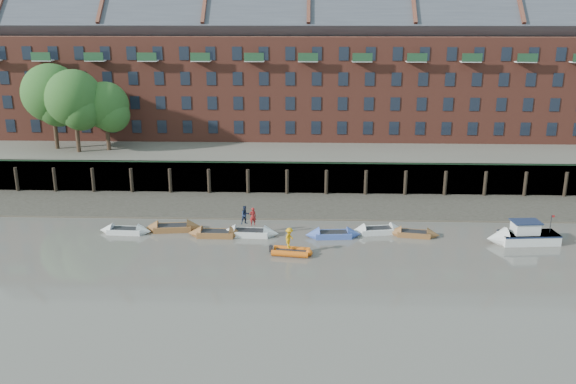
{
  "coord_description": "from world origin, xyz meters",
  "views": [
    {
      "loc": [
        0.12,
        -37.85,
        18.27
      ],
      "look_at": [
        -1.57,
        12.0,
        3.2
      ],
      "focal_mm": 38.0,
      "sensor_mm": 36.0,
      "label": 1
    }
  ],
  "objects_px": {
    "rowboat_4": "(333,234)",
    "rowboat_6": "(414,234)",
    "person_rower_a": "(253,216)",
    "rowboat_2": "(216,234)",
    "rowboat_0": "(125,231)",
    "rowboat_1": "(173,228)",
    "person_rib_crew": "(289,238)",
    "motor_launch": "(517,236)",
    "rib_tender": "(293,252)",
    "rowboat_3": "(250,233)",
    "person_rower_b": "(245,215)",
    "rowboat_5": "(378,230)"
  },
  "relations": [
    {
      "from": "person_rower_a",
      "to": "person_rower_b",
      "type": "xyz_separation_m",
      "value": [
        -0.66,
        0.31,
        0.01
      ]
    },
    {
      "from": "person_rib_crew",
      "to": "rowboat_4",
      "type": "bearing_deg",
      "value": -19.92
    },
    {
      "from": "rowboat_4",
      "to": "person_rower_b",
      "type": "height_order",
      "value": "person_rower_b"
    },
    {
      "from": "rowboat_3",
      "to": "person_rib_crew",
      "type": "height_order",
      "value": "person_rib_crew"
    },
    {
      "from": "rowboat_2",
      "to": "person_rower_b",
      "type": "relative_size",
      "value": 3.0
    },
    {
      "from": "rowboat_3",
      "to": "person_rib_crew",
      "type": "bearing_deg",
      "value": -45.24
    },
    {
      "from": "rowboat_0",
      "to": "person_rib_crew",
      "type": "xyz_separation_m",
      "value": [
        14.03,
        -4.06,
        1.09
      ]
    },
    {
      "from": "person_rower_a",
      "to": "rowboat_1",
      "type": "bearing_deg",
      "value": -26.93
    },
    {
      "from": "rowboat_0",
      "to": "rowboat_3",
      "type": "distance_m",
      "value": 10.6
    },
    {
      "from": "person_rower_a",
      "to": "rowboat_2",
      "type": "bearing_deg",
      "value": -15.02
    },
    {
      "from": "rowboat_3",
      "to": "motor_launch",
      "type": "distance_m",
      "value": 21.86
    },
    {
      "from": "rowboat_2",
      "to": "motor_launch",
      "type": "xyz_separation_m",
      "value": [
        24.65,
        -0.68,
        0.37
      ]
    },
    {
      "from": "rowboat_0",
      "to": "person_rower_a",
      "type": "relative_size",
      "value": 2.89
    },
    {
      "from": "rowboat_5",
      "to": "rib_tender",
      "type": "distance_m",
      "value": 8.62
    },
    {
      "from": "rowboat_1",
      "to": "rowboat_6",
      "type": "xyz_separation_m",
      "value": [
        20.45,
        -0.62,
        -0.04
      ]
    },
    {
      "from": "rib_tender",
      "to": "rowboat_2",
      "type": "bearing_deg",
      "value": 158.66
    },
    {
      "from": "person_rower_b",
      "to": "rowboat_0",
      "type": "bearing_deg",
      "value": 150.13
    },
    {
      "from": "rowboat_0",
      "to": "rowboat_4",
      "type": "height_order",
      "value": "rowboat_4"
    },
    {
      "from": "rowboat_1",
      "to": "rowboat_2",
      "type": "relative_size",
      "value": 1.08
    },
    {
      "from": "rowboat_4",
      "to": "person_rower_a",
      "type": "relative_size",
      "value": 3.05
    },
    {
      "from": "rowboat_4",
      "to": "rib_tender",
      "type": "xyz_separation_m",
      "value": [
        -3.27,
        -3.82,
        -0.0
      ]
    },
    {
      "from": "rowboat_1",
      "to": "person_rib_crew",
      "type": "relative_size",
      "value": 3.13
    },
    {
      "from": "rowboat_1",
      "to": "rib_tender",
      "type": "height_order",
      "value": "rowboat_1"
    },
    {
      "from": "rowboat_1",
      "to": "rowboat_5",
      "type": "bearing_deg",
      "value": -7.81
    },
    {
      "from": "rib_tender",
      "to": "person_rib_crew",
      "type": "relative_size",
      "value": 1.96
    },
    {
      "from": "rib_tender",
      "to": "person_rower_b",
      "type": "xyz_separation_m",
      "value": [
        -4.08,
        4.2,
        1.5
      ]
    },
    {
      "from": "rowboat_2",
      "to": "rowboat_4",
      "type": "height_order",
      "value": "rowboat_2"
    },
    {
      "from": "person_rower_a",
      "to": "person_rower_b",
      "type": "bearing_deg",
      "value": -43.86
    },
    {
      "from": "person_rib_crew",
      "to": "rib_tender",
      "type": "bearing_deg",
      "value": -89.63
    },
    {
      "from": "person_rower_a",
      "to": "person_rib_crew",
      "type": "distance_m",
      "value": 4.94
    },
    {
      "from": "rowboat_1",
      "to": "rowboat_6",
      "type": "height_order",
      "value": "rowboat_1"
    },
    {
      "from": "rowboat_4",
      "to": "person_rower_b",
      "type": "bearing_deg",
      "value": 172.51
    },
    {
      "from": "rowboat_4",
      "to": "rowboat_6",
      "type": "xyz_separation_m",
      "value": [
        6.76,
        0.49,
        -0.02
      ]
    },
    {
      "from": "rowboat_2",
      "to": "person_rib_crew",
      "type": "bearing_deg",
      "value": -29.1
    },
    {
      "from": "rowboat_5",
      "to": "rowboat_0",
      "type": "bearing_deg",
      "value": 172.34
    },
    {
      "from": "rowboat_4",
      "to": "rowboat_6",
      "type": "height_order",
      "value": "rowboat_4"
    },
    {
      "from": "rowboat_0",
      "to": "rowboat_6",
      "type": "bearing_deg",
      "value": 3.02
    },
    {
      "from": "rowboat_3",
      "to": "rowboat_5",
      "type": "xyz_separation_m",
      "value": [
        10.77,
        0.96,
        -0.01
      ]
    },
    {
      "from": "rowboat_0",
      "to": "rib_tender",
      "type": "height_order",
      "value": "rowboat_0"
    },
    {
      "from": "rowboat_3",
      "to": "rib_tender",
      "type": "bearing_deg",
      "value": -43.99
    },
    {
      "from": "rowboat_1",
      "to": "rowboat_5",
      "type": "xyz_separation_m",
      "value": [
        17.49,
        -0.01,
        -0.02
      ]
    },
    {
      "from": "person_rib_crew",
      "to": "motor_launch",
      "type": "bearing_deg",
      "value": -57.37
    },
    {
      "from": "rowboat_0",
      "to": "rowboat_4",
      "type": "bearing_deg",
      "value": 1.55
    },
    {
      "from": "rowboat_0",
      "to": "motor_launch",
      "type": "distance_m",
      "value": 32.45
    },
    {
      "from": "rowboat_0",
      "to": "rowboat_6",
      "type": "relative_size",
      "value": 1.03
    },
    {
      "from": "rowboat_0",
      "to": "motor_launch",
      "type": "bearing_deg",
      "value": 0.66
    },
    {
      "from": "rowboat_5",
      "to": "person_rower_a",
      "type": "distance_m",
      "value": 10.65
    },
    {
      "from": "motor_launch",
      "to": "rib_tender",
      "type": "bearing_deg",
      "value": 4.47
    },
    {
      "from": "rowboat_0",
      "to": "rowboat_3",
      "type": "bearing_deg",
      "value": 1.53
    },
    {
      "from": "rib_tender",
      "to": "person_rower_a",
      "type": "relative_size",
      "value": 2.06
    }
  ]
}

